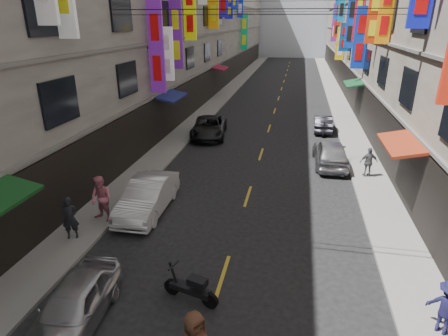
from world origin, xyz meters
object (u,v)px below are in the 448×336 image
at_px(car_left_far, 209,127).
at_px(pedestrian_rnear, 447,307).
at_px(car_left_mid, 148,196).
at_px(pedestrian_lfar, 101,199).
at_px(car_right_mid, 330,153).
at_px(scooter_crossing, 191,288).
at_px(car_right_far, 323,123).
at_px(scooter_far_right, 324,129).
at_px(car_left_near, 74,305).
at_px(pedestrian_lnear, 70,218).
at_px(pedestrian_rfar, 369,162).

distance_m(car_left_far, pedestrian_rnear, 19.19).
distance_m(car_left_mid, pedestrian_lfar, 1.93).
bearing_deg(car_right_mid, scooter_crossing, 66.82).
distance_m(car_right_mid, car_right_far, 7.18).
height_order(scooter_far_right, car_right_far, car_right_far).
bearing_deg(car_left_far, car_left_near, -95.55).
distance_m(scooter_far_right, pedestrian_rnear, 18.41).
bearing_deg(pedestrian_rnear, car_left_far, -20.69).
xyz_separation_m(car_left_near, car_left_far, (-0.51, 17.85, 0.04)).
xyz_separation_m(car_right_mid, car_right_far, (-0.05, 7.18, -0.15)).
xyz_separation_m(scooter_far_right, car_right_mid, (0.05, -6.13, 0.30)).
bearing_deg(car_right_far, pedestrian_rnear, 97.73).
bearing_deg(car_right_far, car_left_far, 22.16).
xyz_separation_m(scooter_crossing, pedestrian_rnear, (6.77, 0.04, 0.46)).
distance_m(car_left_mid, pedestrian_lnear, 3.31).
xyz_separation_m(scooter_crossing, car_left_mid, (-3.32, 4.98, 0.28)).
height_order(car_left_near, pedestrian_lfar, pedestrian_lfar).
height_order(scooter_far_right, pedestrian_rnear, pedestrian_rnear).
relative_size(scooter_far_right, pedestrian_rfar, 1.16).
bearing_deg(car_left_near, pedestrian_lfar, 106.13).
relative_size(pedestrian_lnear, pedestrian_lfar, 0.86).
height_order(car_left_mid, car_left_far, car_left_mid).
bearing_deg(pedestrian_lfar, scooter_crossing, -21.30).
bearing_deg(car_left_mid, scooter_far_right, 58.02).
height_order(car_right_mid, pedestrian_lfar, pedestrian_lfar).
distance_m(car_left_far, pedestrian_lnear, 14.20).
bearing_deg(car_left_near, pedestrian_rfar, 48.25).
bearing_deg(car_right_far, car_left_near, 71.80).
bearing_deg(pedestrian_lfar, car_right_far, 75.87).
xyz_separation_m(car_left_near, pedestrian_lfar, (-1.94, 5.22, 0.43)).
relative_size(car_left_near, car_left_far, 0.77).
height_order(car_left_mid, car_right_far, car_left_mid).
bearing_deg(pedestrian_lfar, pedestrian_lnear, -91.65).
relative_size(car_right_mid, pedestrian_lnear, 2.68).
bearing_deg(scooter_crossing, car_left_mid, 49.23).
relative_size(scooter_crossing, car_left_mid, 0.40).
bearing_deg(pedestrian_rfar, scooter_far_right, -86.93).
xyz_separation_m(scooter_crossing, car_right_far, (4.63, 19.37, 0.15)).
distance_m(car_left_near, pedestrian_rfar, 15.26).
bearing_deg(pedestrian_rfar, car_left_far, -40.77).
bearing_deg(car_right_far, pedestrian_rfar, 103.30).
height_order(scooter_far_right, car_right_mid, car_right_mid).
height_order(car_right_far, pedestrian_rnear, pedestrian_rnear).
xyz_separation_m(car_right_mid, pedestrian_lfar, (-9.43, -8.46, 0.33)).
height_order(scooter_far_right, pedestrian_lfar, pedestrian_lfar).
xyz_separation_m(pedestrian_lnear, pedestrian_rfar, (11.71, 8.33, -0.04)).
bearing_deg(pedestrian_rfar, car_left_mid, 19.52).
distance_m(car_left_mid, pedestrian_rnear, 11.24).
bearing_deg(pedestrian_rnear, car_left_near, 46.66).
relative_size(scooter_crossing, scooter_far_right, 0.98).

